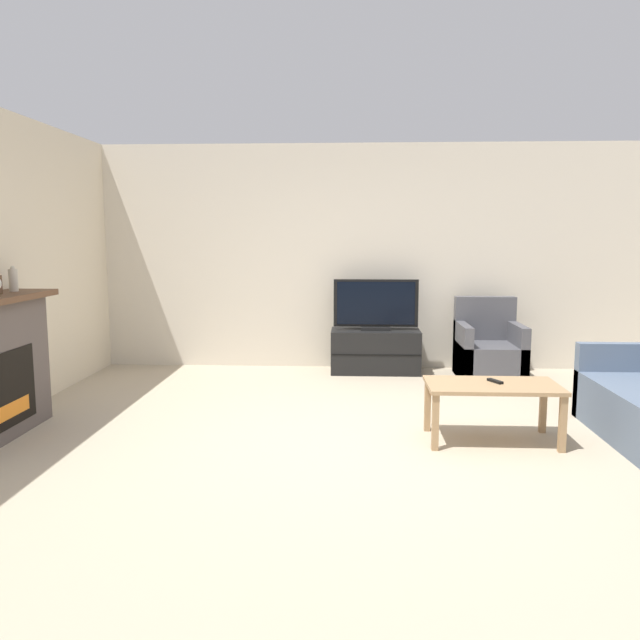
# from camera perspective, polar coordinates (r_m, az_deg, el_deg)

# --- Properties ---
(ground_plane) EXTENTS (24.00, 24.00, 0.00)m
(ground_plane) POSITION_cam_1_polar(r_m,az_deg,el_deg) (4.95, 3.02, -11.21)
(ground_plane) COLOR tan
(wall_back) EXTENTS (12.00, 0.06, 2.70)m
(wall_back) POSITION_cam_1_polar(r_m,az_deg,el_deg) (7.61, 3.01, 5.75)
(wall_back) COLOR beige
(wall_back) RESTS_ON ground
(mantel_vase_right) EXTENTS (0.07, 0.07, 0.21)m
(mantel_vase_right) POSITION_cam_1_polar(r_m,az_deg,el_deg) (5.80, -26.24, 3.35)
(mantel_vase_right) COLOR beige
(mantel_vase_right) RESTS_ON fireplace
(tv_stand) EXTENTS (1.04, 0.49, 0.51)m
(tv_stand) POSITION_cam_1_polar(r_m,az_deg,el_deg) (7.42, 5.08, -2.84)
(tv_stand) COLOR black
(tv_stand) RESTS_ON ground
(tv) EXTENTS (0.99, 0.18, 0.60)m
(tv) POSITION_cam_1_polar(r_m,az_deg,el_deg) (7.34, 5.13, 1.24)
(tv) COLOR black
(tv) RESTS_ON tv_stand
(armchair) EXTENTS (0.70, 0.76, 0.91)m
(armchair) POSITION_cam_1_polar(r_m,az_deg,el_deg) (7.35, 15.16, -2.87)
(armchair) COLOR #4C4C51
(armchair) RESTS_ON ground
(coffee_table) EXTENTS (1.02, 0.56, 0.46)m
(coffee_table) POSITION_cam_1_polar(r_m,az_deg,el_deg) (5.08, 15.48, -6.31)
(coffee_table) COLOR #A37F56
(coffee_table) RESTS_ON ground
(remote) EXTENTS (0.11, 0.15, 0.02)m
(remote) POSITION_cam_1_polar(r_m,az_deg,el_deg) (5.11, 15.72, -5.40)
(remote) COLOR black
(remote) RESTS_ON coffee_table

